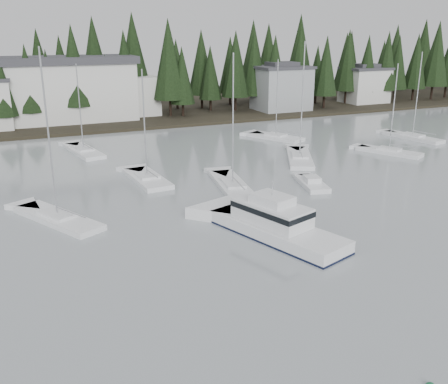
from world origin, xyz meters
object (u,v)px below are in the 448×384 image
object	(u,v)px
harbor_inn	(74,89)
house_east_a	(281,87)
sailboat_5	(276,138)
house_east_b	(365,84)
sailboat_6	(147,180)
sailboat_0	(412,138)
sailboat_4	(84,152)
sailboat_7	(58,220)
sailboat_10	(299,159)
sailboat_1	(389,153)
cabin_cruiser_center	(275,227)
runabout_1	(312,185)
sailboat_8	(233,188)

from	to	relation	value
harbor_inn	house_east_a	bearing A→B (deg)	-6.36
house_east_a	sailboat_5	bearing A→B (deg)	-121.42
house_east_b	sailboat_6	bearing A→B (deg)	-147.29
harbor_inn	sailboat_0	xyz separation A→B (m)	(44.28, -34.84, -5.70)
sailboat_4	sailboat_6	bearing A→B (deg)	-174.90
sailboat_0	sailboat_7	distance (m)	54.66
sailboat_5	sailboat_10	distance (m)	12.82
sailboat_5	sailboat_1	bearing A→B (deg)	-173.71
cabin_cruiser_center	sailboat_4	bearing A→B (deg)	-3.08
house_east_a	sailboat_10	world-z (taller)	sailboat_10
sailboat_0	sailboat_10	size ratio (longest dim) A/B	0.89
cabin_cruiser_center	sailboat_4	distance (m)	36.34
sailboat_5	sailboat_6	distance (m)	27.41
house_east_a	sailboat_10	xyz separation A→B (m)	(-17.07, -34.59, -4.83)
runabout_1	sailboat_4	bearing A→B (deg)	52.93
harbor_inn	sailboat_10	bearing A→B (deg)	-60.65
sailboat_5	sailboat_7	distance (m)	40.61
sailboat_4	sailboat_6	world-z (taller)	sailboat_6
sailboat_6	cabin_cruiser_center	bearing A→B (deg)	-168.71
sailboat_10	sailboat_0	bearing A→B (deg)	-51.91
house_east_a	runabout_1	bearing A→B (deg)	-116.07
house_east_b	harbor_inn	world-z (taller)	harbor_inn
house_east_a	house_east_b	xyz separation A→B (m)	(22.00, 2.00, -0.50)
sailboat_4	sailboat_7	distance (m)	25.36
house_east_a	cabin_cruiser_center	size ratio (longest dim) A/B	0.84
sailboat_1	runabout_1	xyz separation A→B (m)	(-17.44, -8.17, 0.06)
house_east_b	sailboat_1	distance (m)	46.97
sailboat_0	sailboat_4	xyz separation A→B (m)	(-46.88, 10.53, -0.02)
sailboat_5	sailboat_7	world-z (taller)	sailboat_7
cabin_cruiser_center	sailboat_7	bearing A→B (deg)	37.75
sailboat_6	house_east_b	bearing A→B (deg)	-61.34
sailboat_4	runabout_1	world-z (taller)	sailboat_4
sailboat_10	sailboat_6	bearing A→B (deg)	121.93
sailboat_0	sailboat_5	world-z (taller)	sailboat_0
cabin_cruiser_center	sailboat_7	world-z (taller)	sailboat_7
sailboat_5	sailboat_8	size ratio (longest dim) A/B	0.86
harbor_inn	sailboat_7	bearing A→B (deg)	-99.87
sailboat_7	sailboat_8	bearing A→B (deg)	-109.91
harbor_inn	sailboat_5	world-z (taller)	sailboat_5
harbor_inn	sailboat_1	bearing A→B (deg)	-49.85
sailboat_5	sailboat_7	size ratio (longest dim) A/B	0.81
sailboat_4	sailboat_5	bearing A→B (deg)	-104.48
sailboat_8	sailboat_7	bearing A→B (deg)	107.28
sailboat_7	sailboat_1	bearing A→B (deg)	-106.91
house_east_a	sailboat_8	bearing A→B (deg)	-125.27
cabin_cruiser_center	sailboat_4	xyz separation A→B (m)	(-9.49, 35.07, -0.72)
house_east_a	sailboat_10	bearing A→B (deg)	-116.27
cabin_cruiser_center	sailboat_10	size ratio (longest dim) A/B	0.84
sailboat_1	sailboat_7	distance (m)	43.77
cabin_cruiser_center	sailboat_4	size ratio (longest dim) A/B	1.04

